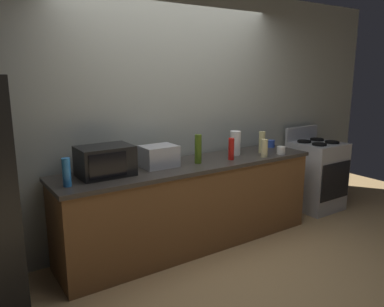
{
  "coord_description": "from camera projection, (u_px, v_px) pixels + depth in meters",
  "views": [
    {
      "loc": [
        -2.1,
        -2.71,
        1.82
      ],
      "look_at": [
        0.0,
        0.4,
        1.0
      ],
      "focal_mm": 35.29,
      "sensor_mm": 36.0,
      "label": 1
    }
  ],
  "objects": [
    {
      "name": "ground_plane",
      "position": [
        215.0,
        259.0,
        3.73
      ],
      "size": [
        8.0,
        8.0,
        0.0
      ],
      "primitive_type": "plane",
      "color": "tan"
    },
    {
      "name": "back_wall",
      "position": [
        171.0,
        115.0,
        4.09
      ],
      "size": [
        6.4,
        0.1,
        2.7
      ],
      "primitive_type": "cube",
      "color": "#9EA399",
      "rests_on": "ground_plane"
    },
    {
      "name": "counter_run",
      "position": [
        192.0,
        204.0,
        3.95
      ],
      "size": [
        2.84,
        0.64,
        0.9
      ],
      "color": "brown",
      "rests_on": "ground_plane"
    },
    {
      "name": "stove_range",
      "position": [
        316.0,
        175.0,
        5.04
      ],
      "size": [
        0.6,
        0.61,
        1.08
      ],
      "color": "#B7BABF",
      "rests_on": "ground_plane"
    },
    {
      "name": "microwave",
      "position": [
        105.0,
        161.0,
        3.37
      ],
      "size": [
        0.48,
        0.35,
        0.27
      ],
      "color": "black",
      "rests_on": "counter_run"
    },
    {
      "name": "toaster_oven",
      "position": [
        159.0,
        156.0,
        3.69
      ],
      "size": [
        0.34,
        0.26,
        0.21
      ],
      "primitive_type": "cube",
      "color": "#B7BABF",
      "rests_on": "counter_run"
    },
    {
      "name": "paper_towel_roll",
      "position": [
        235.0,
        143.0,
        4.21
      ],
      "size": [
        0.12,
        0.12,
        0.27
      ],
      "primitive_type": "cylinder",
      "color": "white",
      "rests_on": "counter_run"
    },
    {
      "name": "bottle_vinegar",
      "position": [
        262.0,
        142.0,
        4.32
      ],
      "size": [
        0.07,
        0.07,
        0.25
      ],
      "primitive_type": "cylinder",
      "color": "beige",
      "rests_on": "counter_run"
    },
    {
      "name": "bottle_hot_sauce",
      "position": [
        231.0,
        149.0,
        3.98
      ],
      "size": [
        0.06,
        0.06,
        0.23
      ],
      "primitive_type": "cylinder",
      "color": "red",
      "rests_on": "counter_run"
    },
    {
      "name": "bottle_olive_oil",
      "position": [
        198.0,
        149.0,
        3.82
      ],
      "size": [
        0.07,
        0.07,
        0.3
      ],
      "primitive_type": "cylinder",
      "color": "#4C6B19",
      "rests_on": "counter_run"
    },
    {
      "name": "bottle_spray_cleaner",
      "position": [
        67.0,
        172.0,
        3.05
      ],
      "size": [
        0.07,
        0.07,
        0.24
      ],
      "primitive_type": "cylinder",
      "color": "#338CE5",
      "rests_on": "counter_run"
    },
    {
      "name": "bottle_hand_soap",
      "position": [
        264.0,
        148.0,
        4.11
      ],
      "size": [
        0.07,
        0.07,
        0.19
      ],
      "primitive_type": "cylinder",
      "color": "beige",
      "rests_on": "counter_run"
    },
    {
      "name": "mug_white",
      "position": [
        281.0,
        150.0,
        4.27
      ],
      "size": [
        0.1,
        0.1,
        0.09
      ],
      "primitive_type": "cylinder",
      "color": "white",
      "rests_on": "counter_run"
    },
    {
      "name": "mug_blue",
      "position": [
        271.0,
        144.0,
        4.65
      ],
      "size": [
        0.09,
        0.09,
        0.09
      ],
      "primitive_type": "cylinder",
      "color": "#2D4CB2",
      "rests_on": "counter_run"
    }
  ]
}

